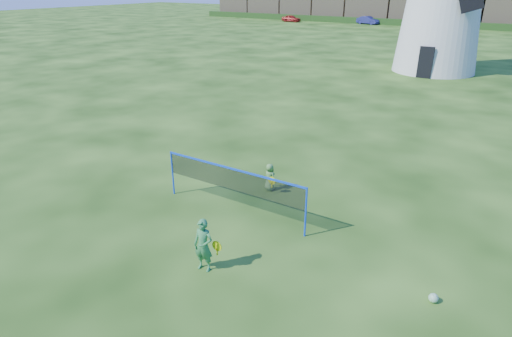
{
  "coord_description": "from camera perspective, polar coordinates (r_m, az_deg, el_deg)",
  "views": [
    {
      "loc": [
        6.59,
        -9.52,
        6.71
      ],
      "look_at": [
        0.2,
        0.5,
        1.5
      ],
      "focal_mm": 30.02,
      "sensor_mm": 36.0,
      "label": 1
    }
  ],
  "objects": [
    {
      "name": "player_girl",
      "position": [
        10.84,
        -7.0,
        -10.14
      ],
      "size": [
        0.7,
        0.4,
        1.42
      ],
      "rotation": [
        0.0,
        0.0,
        0.13
      ],
      "color": "#327E43",
      "rests_on": "ground"
    },
    {
      "name": "player_boy",
      "position": [
        14.83,
        1.85,
        -1.15
      ],
      "size": [
        0.64,
        0.46,
        0.97
      ],
      "rotation": [
        0.0,
        0.0,
        2.8
      ],
      "color": "#578D44",
      "rests_on": "ground"
    },
    {
      "name": "car_right",
      "position": [
        79.49,
        14.71,
        18.57
      ],
      "size": [
        4.15,
        2.36,
        1.29
      ],
      "primitive_type": "imported",
      "rotation": [
        0.0,
        0.0,
        1.3
      ],
      "color": "navy",
      "rests_on": "ground"
    },
    {
      "name": "car_left",
      "position": [
        82.05,
        4.72,
        19.31
      ],
      "size": [
        3.47,
        1.4,
        1.18
      ],
      "primitive_type": "imported",
      "rotation": [
        0.0,
        0.0,
        1.57
      ],
      "color": "maroon",
      "rests_on": "ground"
    },
    {
      "name": "badminton_net",
      "position": [
        13.08,
        -3.13,
        -1.57
      ],
      "size": [
        5.05,
        0.05,
        1.55
      ],
      "color": "blue",
      "rests_on": "ground"
    },
    {
      "name": "hedge",
      "position": [
        80.99,
        12.43,
        18.75
      ],
      "size": [
        62.0,
        0.8,
        1.0
      ],
      "primitive_type": "cube",
      "color": "#193814",
      "rests_on": "ground"
    },
    {
      "name": "ground",
      "position": [
        13.38,
        -1.89,
        -6.44
      ],
      "size": [
        220.0,
        220.0,
        0.0
      ],
      "primitive_type": "plane",
      "color": "black",
      "rests_on": "ground"
    },
    {
      "name": "play_ball",
      "position": [
        10.92,
        22.57,
        -15.65
      ],
      "size": [
        0.22,
        0.22,
        0.22
      ],
      "primitive_type": "sphere",
      "color": "green",
      "rests_on": "ground"
    }
  ]
}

